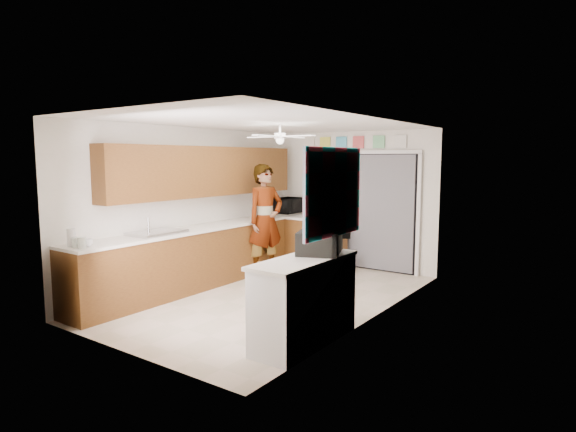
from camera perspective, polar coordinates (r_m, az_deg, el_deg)
The scene contains 41 objects.
floor at distance 7.12m, azimuth -1.88°, elevation -9.54°, with size 5.00×5.00×0.00m, color beige.
ceiling at distance 6.85m, azimuth -1.96°, elevation 10.95°, with size 5.00×5.00×0.00m, color white.
wall_back at distance 8.99m, azimuth 7.74°, elevation 1.93°, with size 3.20×3.20×0.00m, color white.
wall_front at distance 5.12m, azimuth -19.04°, elevation -2.02°, with size 3.20×3.20×0.00m, color white.
wall_left at distance 7.94m, azimuth -11.18°, elevation 1.22°, with size 5.00×5.00×0.00m, color white.
wall_right at distance 6.05m, azimuth 10.26°, elevation -0.46°, with size 5.00×5.00×0.00m, color white.
left_base_cabinets at distance 7.84m, azimuth -9.52°, elevation -4.72°, with size 0.60×4.80×0.90m, color brown.
left_countertop at distance 7.76m, azimuth -9.54°, elevation -1.32°, with size 0.62×4.80×0.04m, color white.
upper_cabinets at distance 7.93m, azimuth -9.42°, elevation 5.24°, with size 0.32×4.00×0.80m, color brown.
sink_basin at distance 7.08m, azimuth -15.24°, elevation -1.95°, with size 0.50×0.76×0.06m, color silver.
faucet at distance 7.22m, azimuth -16.23°, elevation -1.06°, with size 0.03×0.03×0.22m, color silver.
peninsula_base at distance 8.90m, azimuth 3.31°, elevation -3.26°, with size 1.00×0.60×0.90m, color brown.
peninsula_top at distance 8.83m, azimuth 3.33°, elevation -0.26°, with size 1.04×0.64×0.04m, color white.
back_opening_recess at distance 8.87m, azimuth 9.06°, elevation 0.54°, with size 2.00×0.06×2.10m, color black.
curtain_panel at distance 8.83m, azimuth 8.95°, elevation 0.52°, with size 1.90×0.03×2.05m, color gray.
door_trim_left at distance 9.33m, azimuth 3.35°, elevation 0.92°, with size 0.06×0.04×2.10m, color white.
door_trim_right at distance 8.44m, azimuth 15.20°, elevation 0.08°, with size 0.06×0.04×2.10m, color white.
door_trim_head at distance 8.79m, azimuth 9.11°, elevation 7.47°, with size 2.10×0.04×0.06m, color white.
header_frame_0 at distance 9.23m, azimuth 4.41°, elevation 8.62°, with size 0.22×0.02×0.22m, color #D4D547.
header_frame_1 at distance 9.05m, azimuth 6.34°, elevation 8.64°, with size 0.22×0.02×0.22m, color #52BBDB.
header_frame_2 at distance 8.89m, azimuth 8.34°, elevation 8.64°, with size 0.22×0.02×0.22m, color #CC4C4E.
header_frame_3 at distance 8.71m, azimuth 10.71°, elevation 8.63°, with size 0.22×0.02×0.22m, color #6EC183.
header_frame_4 at distance 8.56m, azimuth 13.17°, elevation 8.61°, with size 0.22×0.02×0.22m, color silver.
route66_sign at distance 9.41m, azimuth 2.56°, elevation 8.60°, with size 0.22×0.02×0.26m, color silver.
right_counter_base at distance 5.31m, azimuth 2.00°, elevation -10.22°, with size 0.50×1.40×0.90m, color white.
right_counter_top at distance 5.19m, azimuth 1.93°, elevation -5.24°, with size 0.54×1.44×0.04m, color white.
abstract_painting at distance 5.14m, azimuth 5.43°, elevation 2.83°, with size 0.03×1.15×0.95m, color #DB506D.
ceiling_fan at distance 7.00m, azimuth -0.96°, elevation 9.39°, with size 1.14×1.14×0.24m, color white.
microwave at distance 9.46m, azimuth 0.01°, elevation 1.27°, with size 0.55×0.37×0.30m, color black.
cup at distance 6.34m, azimuth -22.66°, elevation -2.95°, with size 0.12×0.12×0.09m, color white.
jar_a at distance 6.24m, azimuth -23.23°, elevation -2.93°, with size 0.10×0.10×0.14m, color silver.
jar_b at distance 6.36m, azimuth -23.90°, elevation -2.86°, with size 0.08×0.08×0.12m, color silver.
paper_towel_roll at distance 6.42m, azimuth -24.30°, elevation -2.34°, with size 0.10×0.10×0.22m, color white.
suitcase at distance 5.47m, azimuth 3.81°, elevation -3.04°, with size 0.45×0.60×0.26m, color black.
suitcase_rim at distance 5.49m, azimuth 3.80°, elevation -4.18°, with size 0.44×0.58×0.02m, color yellow.
suitcase_lid at distance 5.68m, azimuth 5.35°, elevation -0.14°, with size 0.42×0.03×0.50m, color black.
cardboard_box at distance 5.68m, azimuth -0.42°, elevation -12.48°, with size 0.41×0.31×0.26m, color #AD6E36.
navy_crate at distance 5.51m, azimuth -2.56°, elevation -13.35°, with size 0.35×0.29×0.21m, color #141933.
cabinet_door_panel at distance 6.34m, azimuth -1.82°, elevation -8.51°, with size 0.44×0.03×0.66m, color brown.
man at distance 8.23m, azimuth -2.68°, elevation -0.51°, with size 0.70×0.46×1.92m, color white.
dog at distance 8.39m, azimuth 6.18°, elevation -5.65°, with size 0.22×0.51×0.40m, color black.
Camera 1 is at (4.12, -5.45, 2.00)m, focal length 30.00 mm.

